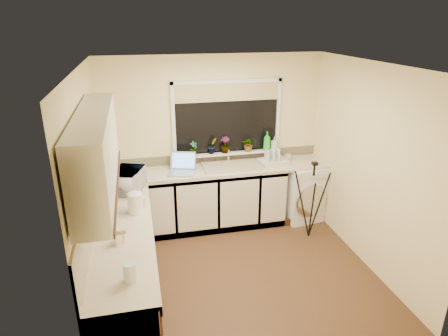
# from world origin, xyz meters

# --- Properties ---
(floor) EXTENTS (3.20, 3.20, 0.00)m
(floor) POSITION_xyz_m (0.00, 0.00, 0.00)
(floor) COLOR #503320
(floor) RESTS_ON ground
(ceiling) EXTENTS (3.20, 3.20, 0.00)m
(ceiling) POSITION_xyz_m (0.00, 0.00, 2.45)
(ceiling) COLOR white
(ceiling) RESTS_ON ground
(wall_back) EXTENTS (3.20, 0.00, 3.20)m
(wall_back) POSITION_xyz_m (0.00, 1.50, 1.23)
(wall_back) COLOR #FDE6A8
(wall_back) RESTS_ON ground
(wall_front) EXTENTS (3.20, 0.00, 3.20)m
(wall_front) POSITION_xyz_m (0.00, -1.50, 1.23)
(wall_front) COLOR #FDE6A8
(wall_front) RESTS_ON ground
(wall_left) EXTENTS (0.00, 3.00, 3.00)m
(wall_left) POSITION_xyz_m (-1.60, 0.00, 1.23)
(wall_left) COLOR #FDE6A8
(wall_left) RESTS_ON ground
(wall_right) EXTENTS (0.00, 3.00, 3.00)m
(wall_right) POSITION_xyz_m (1.60, 0.00, 1.23)
(wall_right) COLOR #FDE6A8
(wall_right) RESTS_ON ground
(base_cabinet_back) EXTENTS (2.55, 0.60, 0.86)m
(base_cabinet_back) POSITION_xyz_m (-0.33, 1.20, 0.43)
(base_cabinet_back) COLOR silver
(base_cabinet_back) RESTS_ON floor
(base_cabinet_left) EXTENTS (0.54, 2.40, 0.86)m
(base_cabinet_left) POSITION_xyz_m (-1.30, -0.30, 0.43)
(base_cabinet_left) COLOR silver
(base_cabinet_left) RESTS_ON floor
(worktop_back) EXTENTS (3.20, 0.60, 0.04)m
(worktop_back) POSITION_xyz_m (0.00, 1.20, 0.88)
(worktop_back) COLOR beige
(worktop_back) RESTS_ON base_cabinet_back
(worktop_left) EXTENTS (0.60, 2.40, 0.04)m
(worktop_left) POSITION_xyz_m (-1.30, -0.30, 0.88)
(worktop_left) COLOR beige
(worktop_left) RESTS_ON base_cabinet_left
(upper_cabinet) EXTENTS (0.28, 1.90, 0.70)m
(upper_cabinet) POSITION_xyz_m (-1.44, -0.45, 1.80)
(upper_cabinet) COLOR silver
(upper_cabinet) RESTS_ON wall_left
(splashback_left) EXTENTS (0.02, 2.40, 0.45)m
(splashback_left) POSITION_xyz_m (-1.59, -0.30, 1.12)
(splashback_left) COLOR beige
(splashback_left) RESTS_ON wall_left
(splashback_back) EXTENTS (3.20, 0.02, 0.14)m
(splashback_back) POSITION_xyz_m (0.00, 1.49, 0.97)
(splashback_back) COLOR beige
(splashback_back) RESTS_ON wall_back
(window_glass) EXTENTS (1.50, 0.02, 1.00)m
(window_glass) POSITION_xyz_m (0.20, 1.49, 1.55)
(window_glass) COLOR black
(window_glass) RESTS_ON wall_back
(window_blind) EXTENTS (1.50, 0.02, 0.25)m
(window_blind) POSITION_xyz_m (0.20, 1.46, 1.92)
(window_blind) COLOR tan
(window_blind) RESTS_ON wall_back
(windowsill) EXTENTS (1.60, 0.14, 0.03)m
(windowsill) POSITION_xyz_m (0.20, 1.43, 1.04)
(windowsill) COLOR white
(windowsill) RESTS_ON wall_back
(sink) EXTENTS (0.82, 0.46, 0.03)m
(sink) POSITION_xyz_m (0.20, 1.20, 0.91)
(sink) COLOR tan
(sink) RESTS_ON worktop_back
(faucet) EXTENTS (0.03, 0.03, 0.24)m
(faucet) POSITION_xyz_m (0.20, 1.38, 1.02)
(faucet) COLOR silver
(faucet) RESTS_ON worktop_back
(washing_machine) EXTENTS (0.69, 0.67, 0.86)m
(washing_machine) POSITION_xyz_m (1.31, 1.16, 0.43)
(washing_machine) COLOR white
(washing_machine) RESTS_ON floor
(laptop) EXTENTS (0.44, 0.42, 0.26)m
(laptop) POSITION_xyz_m (-0.51, 1.17, 0.97)
(laptop) COLOR #9A99A1
(laptop) RESTS_ON worktop_back
(kettle) EXTENTS (0.17, 0.17, 0.22)m
(kettle) POSITION_xyz_m (-1.16, 0.07, 1.01)
(kettle) COLOR white
(kettle) RESTS_ON worktop_left
(dish_rack) EXTENTS (0.44, 0.35, 0.06)m
(dish_rack) POSITION_xyz_m (0.83, 1.20, 0.93)
(dish_rack) COLOR beige
(dish_rack) RESTS_ON worktop_back
(tripod) EXTENTS (0.63, 0.63, 1.12)m
(tripod) POSITION_xyz_m (1.18, 0.57, 0.56)
(tripod) COLOR black
(tripod) RESTS_ON floor
(glass_jug) EXTENTS (0.11, 0.11, 0.16)m
(glass_jug) POSITION_xyz_m (-1.23, -1.13, 0.98)
(glass_jug) COLOR silver
(glass_jug) RESTS_ON worktop_left
(steel_jar) EXTENTS (0.08, 0.08, 0.11)m
(steel_jar) POSITION_xyz_m (-1.34, -0.55, 0.96)
(steel_jar) COLOR silver
(steel_jar) RESTS_ON worktop_left
(microwave) EXTENTS (0.47, 0.56, 0.26)m
(microwave) POSITION_xyz_m (-1.24, 0.71, 1.03)
(microwave) COLOR white
(microwave) RESTS_ON worktop_left
(plant_a) EXTENTS (0.13, 0.11, 0.21)m
(plant_a) POSITION_xyz_m (-0.31, 1.39, 1.16)
(plant_a) COLOR #999999
(plant_a) RESTS_ON windowsill
(plant_b) EXTENTS (0.15, 0.14, 0.24)m
(plant_b) POSITION_xyz_m (-0.03, 1.42, 1.17)
(plant_b) COLOR #999999
(plant_b) RESTS_ON windowsill
(plant_c) EXTENTS (0.16, 0.16, 0.24)m
(plant_c) POSITION_xyz_m (0.16, 1.41, 1.17)
(plant_c) COLOR #999999
(plant_c) RESTS_ON windowsill
(plant_d) EXTENTS (0.24, 0.22, 0.22)m
(plant_d) POSITION_xyz_m (0.51, 1.40, 1.16)
(plant_d) COLOR #999999
(plant_d) RESTS_ON windowsill
(soap_bottle_green) EXTENTS (0.13, 0.13, 0.28)m
(soap_bottle_green) POSITION_xyz_m (0.79, 1.39, 1.19)
(soap_bottle_green) COLOR green
(soap_bottle_green) RESTS_ON windowsill
(soap_bottle_clear) EXTENTS (0.11, 0.11, 0.19)m
(soap_bottle_clear) POSITION_xyz_m (0.92, 1.41, 1.14)
(soap_bottle_clear) COLOR #999999
(soap_bottle_clear) RESTS_ON windowsill
(cup_back) EXTENTS (0.14, 0.14, 0.09)m
(cup_back) POSITION_xyz_m (1.11, 1.30, 0.94)
(cup_back) COLOR beige
(cup_back) RESTS_ON worktop_back
(cup_left) EXTENTS (0.11, 0.11, 0.10)m
(cup_left) POSITION_xyz_m (-1.30, -0.52, 0.95)
(cup_left) COLOR beige
(cup_left) RESTS_ON worktop_left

